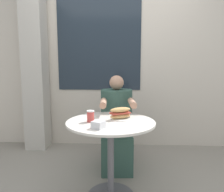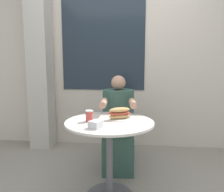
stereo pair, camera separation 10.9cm
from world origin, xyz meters
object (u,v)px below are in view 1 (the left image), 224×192
at_px(cafe_table, 111,141).
at_px(diner_chair, 117,119).
at_px(seated_diner, 117,129).
at_px(sandwich_on_plate, 120,114).
at_px(drink_cup, 91,116).

xyz_separation_m(cafe_table, diner_chair, (0.03, 0.95, -0.03)).
xyz_separation_m(diner_chair, seated_diner, (0.01, -0.35, -0.04)).
relative_size(cafe_table, diner_chair, 0.93).
height_order(diner_chair, sandwich_on_plate, diner_chair).
relative_size(seated_diner, sandwich_on_plate, 5.11).
bearing_deg(seated_diner, sandwich_on_plate, 91.59).
distance_m(diner_chair, drink_cup, 1.04).
xyz_separation_m(cafe_table, seated_diner, (0.03, 0.60, -0.06)).
bearing_deg(sandwich_on_plate, cafe_table, -139.68).
relative_size(seated_diner, drink_cup, 10.82).
bearing_deg(cafe_table, drink_cup, -169.39).
height_order(cafe_table, drink_cup, drink_cup).
height_order(cafe_table, sandwich_on_plate, sandwich_on_plate).
relative_size(cafe_table, seated_diner, 0.72).
relative_size(cafe_table, drink_cup, 7.78).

